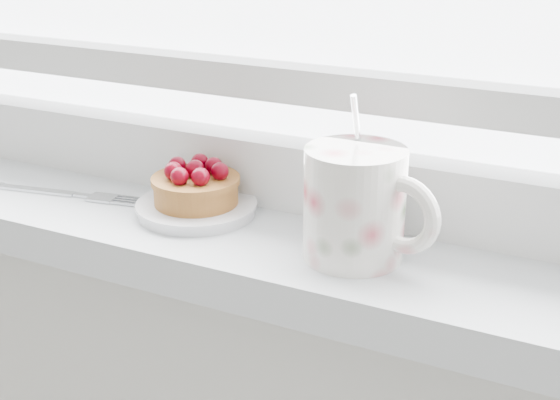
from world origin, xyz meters
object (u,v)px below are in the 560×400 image
Objects in this scene: fork at (61,193)px; floral_mug at (358,203)px; saucer at (197,208)px; raspberry_tart at (196,185)px.

floral_mug is at bearing -0.46° from fork.
saucer is 0.16m from fork.
floral_mug is at bearing -7.23° from raspberry_tart.
raspberry_tart is at bearing 7.22° from fork.
raspberry_tart is 0.61× the size of floral_mug.
raspberry_tart reaches higher than fork.
fork is (-0.16, -0.02, -0.00)m from saucer.
saucer is 0.85× the size of floral_mug.
fork is at bearing -172.74° from saucer.
saucer is at bearing 83.86° from raspberry_tart.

